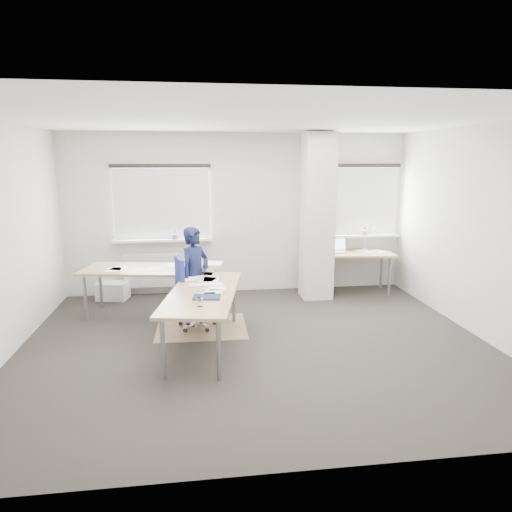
{
  "coord_description": "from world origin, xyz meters",
  "views": [
    {
      "loc": [
        -0.73,
        -5.5,
        2.33
      ],
      "look_at": [
        0.12,
        0.9,
        0.97
      ],
      "focal_mm": 32.0,
      "sensor_mm": 36.0,
      "label": 1
    }
  ],
  "objects": [
    {
      "name": "ground",
      "position": [
        0.0,
        0.0,
        0.0
      ],
      "size": [
        6.0,
        6.0,
        0.0
      ],
      "primitive_type": "plane",
      "color": "black",
      "rests_on": "ground"
    },
    {
      "name": "white_crate",
      "position": [
        -2.17,
        2.25,
        0.15
      ],
      "size": [
        0.56,
        0.44,
        0.3
      ],
      "primitive_type": "cube",
      "rotation": [
        0.0,
        0.0,
        -0.21
      ],
      "color": "white",
      "rests_on": "ground"
    },
    {
      "name": "floor_mat",
      "position": [
        -0.69,
        0.69,
        0.0
      ],
      "size": [
        1.27,
        1.09,
        0.01
      ],
      "primitive_type": "cube",
      "rotation": [
        0.0,
        0.0,
        -0.02
      ],
      "color": "#846648",
      "rests_on": "ground"
    },
    {
      "name": "person",
      "position": [
        -0.76,
        0.87,
        0.71
      ],
      "size": [
        0.6,
        0.61,
        1.42
      ],
      "primitive_type": "imported",
      "rotation": [
        0.0,
        0.0,
        0.83
      ],
      "color": "black",
      "rests_on": "ground"
    },
    {
      "name": "desk_main",
      "position": [
        -1.01,
        0.69,
        0.69
      ],
      "size": [
        2.4,
        2.98,
        0.96
      ],
      "rotation": [
        0.0,
        0.0,
        -0.17
      ],
      "color": "olive",
      "rests_on": "ground"
    },
    {
      "name": "room_shell",
      "position": [
        0.18,
        0.45,
        1.75
      ],
      "size": [
        6.04,
        5.04,
        2.82
      ],
      "color": "beige",
      "rests_on": "ground"
    },
    {
      "name": "task_chair",
      "position": [
        -0.79,
        0.7,
        0.29
      ],
      "size": [
        0.57,
        0.56,
        1.03
      ],
      "rotation": [
        0.0,
        0.0,
        0.24
      ],
      "color": "navy",
      "rests_on": "ground"
    },
    {
      "name": "desk_side",
      "position": [
        2.03,
        2.16,
        0.69
      ],
      "size": [
        1.47,
        0.86,
        1.22
      ],
      "rotation": [
        0.0,
        0.0,
        -0.12
      ],
      "color": "olive",
      "rests_on": "ground"
    }
  ]
}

